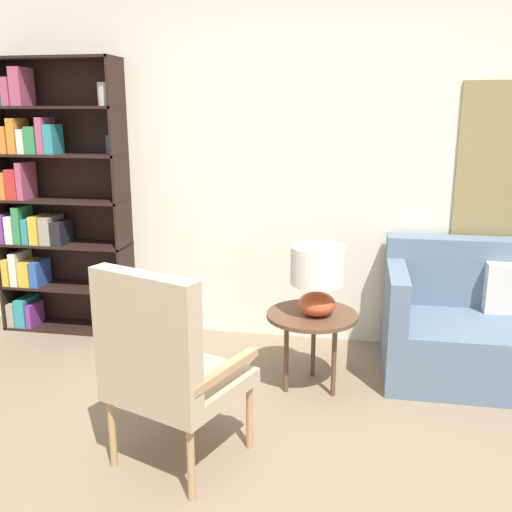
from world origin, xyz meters
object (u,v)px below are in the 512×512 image
object	(u,v)px
side_table	(312,320)
table_lamp	(318,274)
bookshelf	(44,198)
armchair	(163,360)

from	to	relation	value
side_table	table_lamp	bearing A→B (deg)	-40.88
side_table	table_lamp	size ratio (longest dim) A/B	1.31
bookshelf	side_table	xyz separation A→B (m)	(2.16, -0.68, -0.62)
armchair	side_table	size ratio (longest dim) A/B	1.82
armchair	side_table	bearing A→B (deg)	58.07
side_table	bookshelf	bearing A→B (deg)	162.41
armchair	table_lamp	xyz separation A→B (m)	(0.65, 0.97, 0.18)
bookshelf	armchair	size ratio (longest dim) A/B	2.04
bookshelf	table_lamp	size ratio (longest dim) A/B	4.84
bookshelf	armchair	world-z (taller)	bookshelf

